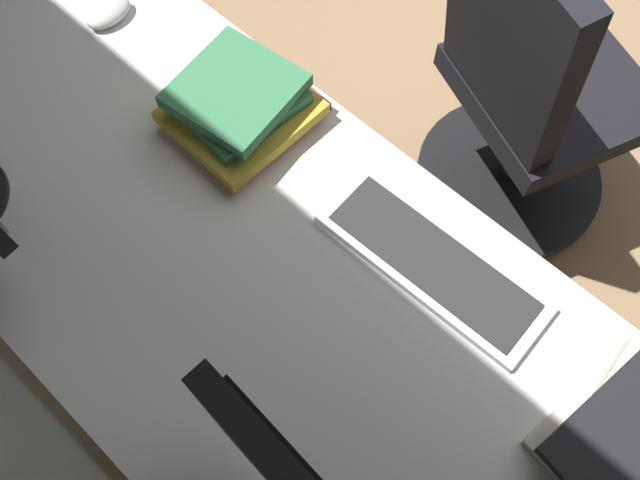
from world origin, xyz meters
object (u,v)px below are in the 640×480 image
Objects in this scene: mouse_main at (108,13)px; office_chair at (526,100)px; drawer_pedestal at (354,434)px; book_stack_near at (241,106)px; keyboard_main at (432,262)px.

office_chair is at bearing -137.24° from mouse_main.
mouse_main is 1.00m from office_chair.
mouse_main is at bearing -14.02° from drawer_pedestal.
office_chair reaches higher than book_stack_near.
office_chair is (-0.31, -0.64, -0.32)m from book_stack_near.
mouse_main is (0.91, -0.23, 0.40)m from drawer_pedestal.
mouse_main is 0.11× the size of office_chair.
book_stack_near is (-0.39, -0.01, 0.03)m from mouse_main.
drawer_pedestal is 0.72× the size of office_chair.
keyboard_main is 4.08× the size of mouse_main.
book_stack_near reaches higher than mouse_main.
drawer_pedestal is 0.91m from office_chair.
keyboard_main is 1.54× the size of book_stack_near.
book_stack_near is 0.78m from office_chair.
book_stack_near reaches higher than keyboard_main.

